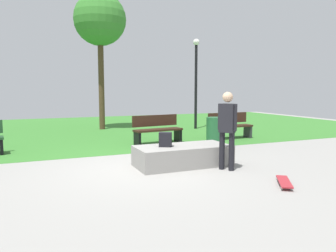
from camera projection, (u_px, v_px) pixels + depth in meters
name	position (u px, v px, depth m)	size (l,w,h in m)	color
ground_plane	(143.00, 167.00, 7.37)	(28.00, 28.00, 0.00)	gray
grass_lawn	(86.00, 129.00, 14.52)	(26.60, 12.39, 0.01)	#387A2D
concrete_ledge	(183.00, 156.00, 7.53)	(2.15, 1.00, 0.46)	gray
backpack_on_ledge	(165.00, 140.00, 7.36)	(0.28, 0.20, 0.32)	black
skater_performing_trick	(227.00, 125.00, 7.04)	(0.35, 0.38, 1.69)	black
skateboard_by_ledge	(284.00, 182.00, 6.00)	(0.62, 0.77, 0.08)	#A5262D
park_bench_near_lamppost	(157.00, 129.00, 10.57)	(1.64, 0.66, 0.91)	#331E14
park_bench_far_left	(230.00, 125.00, 11.63)	(1.61, 0.51, 0.91)	#331E14
tree_broad_elm	(100.00, 21.00, 13.90)	(2.20, 2.20, 5.78)	#4C3823
lamp_post	(196.00, 74.00, 14.35)	(0.28, 0.28, 3.90)	black
trash_bin	(215.00, 133.00, 9.74)	(0.52, 0.52, 0.92)	#1E592D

